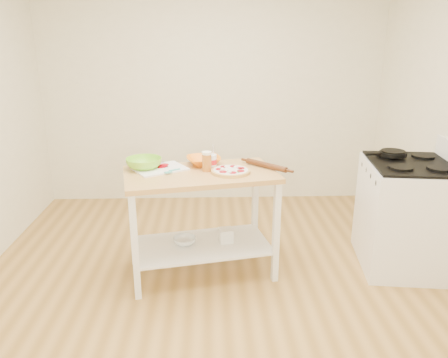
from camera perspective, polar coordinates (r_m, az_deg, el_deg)
room_shell at (r=3.01m, az=-1.08°, el=6.82°), size 4.04×4.54×2.74m
prep_island at (r=3.60m, az=-3.03°, el=-2.91°), size 1.32×0.89×0.90m
gas_stove at (r=4.10m, az=22.60°, el=-4.30°), size 0.79×0.89×1.11m
skillet at (r=4.06m, az=21.11°, el=3.12°), size 0.36×0.23×0.03m
pizza at (r=3.50m, az=0.86°, el=1.08°), size 0.32×0.32×0.05m
cutting_board at (r=3.63m, az=-8.43°, el=1.37°), size 0.50×0.46×0.04m
spatula at (r=3.52m, az=-6.86°, el=1.05°), size 0.12×0.12×0.01m
knife at (r=3.70m, az=-10.08°, el=1.79°), size 0.23×0.18×0.01m
orange_bowl at (r=3.72m, az=-2.67°, el=2.40°), size 0.34×0.34×0.07m
green_bowl at (r=3.65m, az=-10.41°, el=2.01°), size 0.34×0.34×0.09m
beer_pint at (r=3.53m, az=-2.26°, el=2.32°), size 0.08×0.08×0.16m
yogurt_tub at (r=3.61m, az=-1.72°, el=2.31°), size 0.10×0.10×0.21m
rolling_pin at (r=3.63m, az=5.55°, el=1.76°), size 0.32×0.32×0.05m
shelf_glass_bowl at (r=3.75m, az=-5.18°, el=-8.05°), size 0.20×0.20×0.06m
shelf_bin at (r=3.77m, az=0.22°, el=-7.35°), size 0.14×0.14×0.12m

